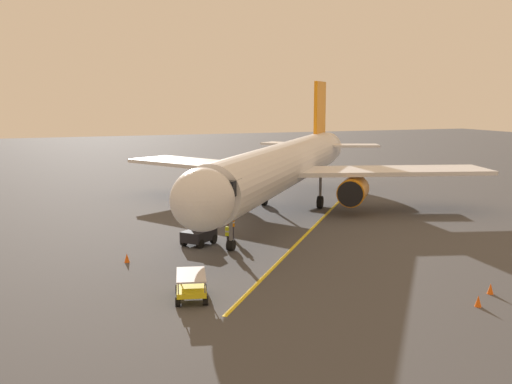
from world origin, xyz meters
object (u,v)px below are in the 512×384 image
at_px(airplane, 285,166).
at_px(safety_cone_nose_left, 478,301).
at_px(safety_cone_nose_right, 127,258).
at_px(ground_crew_marshaller, 229,236).
at_px(safety_cone_wing_starboard, 204,231).
at_px(baggage_cart_portside, 191,286).
at_px(tug_near_nose, 199,234).
at_px(ground_crew_wing_walker, 232,226).
at_px(safety_cone_wing_port, 490,289).

distance_m(airplane, safety_cone_nose_left, 25.28).
height_order(safety_cone_nose_left, safety_cone_nose_right, same).
xyz_separation_m(ground_crew_marshaller, safety_cone_nose_right, (6.70, 0.91, -0.61)).
height_order(ground_crew_marshaller, safety_cone_wing_starboard, ground_crew_marshaller).
bearing_deg(ground_crew_marshaller, safety_cone_wing_starboard, -83.99).
xyz_separation_m(airplane, baggage_cart_portside, (13.19, 19.19, -3.35)).
relative_size(ground_crew_marshaller, safety_cone_wing_starboard, 3.11).
distance_m(baggage_cart_portside, safety_cone_nose_left, 13.71).
xyz_separation_m(airplane, tug_near_nose, (9.92, 8.62, -3.30)).
relative_size(tug_near_nose, safety_cone_nose_left, 4.95).
bearing_deg(safety_cone_nose_right, safety_cone_wing_starboard, -139.63).
height_order(ground_crew_wing_walker, safety_cone_wing_port, ground_crew_wing_walker).
bearing_deg(safety_cone_nose_left, airplane, -91.79).
bearing_deg(ground_crew_wing_walker, ground_crew_marshaller, 67.35).
bearing_deg(baggage_cart_portside, ground_crew_marshaller, -118.60).
height_order(tug_near_nose, baggage_cart_portside, tug_near_nose).
distance_m(ground_crew_marshaller, tug_near_nose, 2.38).
bearing_deg(airplane, baggage_cart_portside, 55.49).
xyz_separation_m(airplane, safety_cone_wing_starboard, (8.91, 6.08, -3.73)).
bearing_deg(baggage_cart_portside, safety_cone_wing_port, 162.38).
bearing_deg(safety_cone_wing_port, ground_crew_marshaller, -54.26).
bearing_deg(airplane, ground_crew_wing_walker, 46.87).
height_order(tug_near_nose, safety_cone_wing_port, tug_near_nose).
relative_size(airplane, safety_cone_wing_port, 62.52).
distance_m(tug_near_nose, safety_cone_wing_starboard, 2.77).
bearing_deg(safety_cone_nose_right, safety_cone_wing_port, 142.78).
bearing_deg(ground_crew_marshaller, safety_cone_nose_right, 7.72).
bearing_deg(safety_cone_wing_port, baggage_cart_portside, -17.62).
relative_size(baggage_cart_portside, safety_cone_wing_starboard, 5.19).
height_order(ground_crew_marshaller, safety_cone_wing_port, ground_crew_marshaller).
bearing_deg(baggage_cart_portside, tug_near_nose, -107.21).
relative_size(airplane, safety_cone_nose_left, 62.52).
bearing_deg(tug_near_nose, airplane, -139.00).
xyz_separation_m(airplane, safety_cone_nose_right, (15.15, 11.39, -3.73)).
relative_size(tug_near_nose, safety_cone_wing_starboard, 4.95).
height_order(airplane, ground_crew_marshaller, airplane).
relative_size(ground_crew_marshaller, safety_cone_wing_port, 3.11).
xyz_separation_m(tug_near_nose, baggage_cart_portside, (3.27, 10.56, -0.05)).
bearing_deg(ground_crew_wing_walker, safety_cone_wing_starboard, -48.36).
bearing_deg(airplane, safety_cone_nose_right, 36.93).
relative_size(baggage_cart_portside, safety_cone_wing_port, 5.19).
distance_m(baggage_cart_portside, safety_cone_wing_port, 14.98).
relative_size(ground_crew_wing_walker, safety_cone_nose_left, 3.11).
xyz_separation_m(airplane, ground_crew_wing_walker, (7.34, 7.84, -3.12)).
bearing_deg(tug_near_nose, safety_cone_nose_left, 119.17).
relative_size(ground_crew_wing_walker, safety_cone_nose_right, 3.11).
xyz_separation_m(baggage_cart_portside, safety_cone_wing_port, (-14.27, 4.53, -0.38)).
bearing_deg(safety_cone_nose_right, airplane, -143.07).
bearing_deg(safety_cone_wing_starboard, ground_crew_marshaller, 96.01).
bearing_deg(ground_crew_marshaller, airplane, -128.87).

